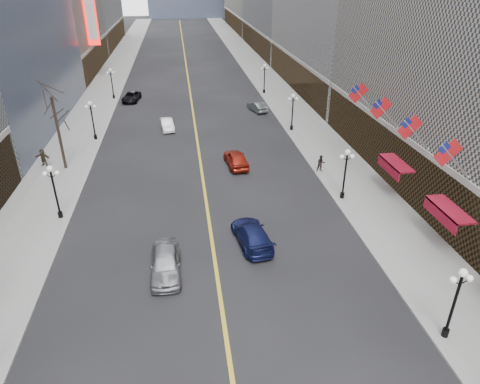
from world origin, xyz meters
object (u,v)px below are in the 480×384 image
object	(u,v)px
car_sb_near	(252,234)
car_nb_far	(131,97)
car_sb_far	(257,107)
streetlamp_west_1	(54,187)
streetlamp_east_0	(456,297)
streetlamp_east_1	(346,169)
streetlamp_east_3	(264,76)
streetlamp_west_2	(92,116)
streetlamp_west_3	(112,80)
streetlamp_east_2	(293,108)
car_nb_near	(165,263)
car_nb_mid	(167,124)
car_sb_mid	(236,159)

from	to	relation	value
car_sb_near	car_nb_far	bearing A→B (deg)	-81.17
car_sb_near	car_sb_far	xyz separation A→B (m)	(6.12, 32.31, -0.10)
streetlamp_west_1	car_sb_near	bearing A→B (deg)	-20.78
streetlamp_east_0	car_sb_far	xyz separation A→B (m)	(-2.80, 42.74, -2.23)
streetlamp_east_1	streetlamp_east_3	bearing A→B (deg)	90.00
streetlamp_west_2	streetlamp_east_3	bearing A→B (deg)	37.33
streetlamp_west_3	car_sb_near	distance (m)	44.14
streetlamp_east_0	streetlamp_east_3	world-z (taller)	same
streetlamp_east_2	car_sb_near	distance (m)	25.29
streetlamp_east_0	car_nb_near	world-z (taller)	streetlamp_east_0
streetlamp_east_3	streetlamp_west_2	size ratio (longest dim) A/B	1.00
car_nb_mid	car_nb_far	bearing A→B (deg)	103.80
streetlamp_west_1	car_nb_near	world-z (taller)	streetlamp_west_1
streetlamp_west_2	streetlamp_east_2	bearing A→B (deg)	0.00
streetlamp_west_1	streetlamp_west_3	world-z (taller)	same
streetlamp_west_3	car_nb_far	xyz separation A→B (m)	(2.80, -1.52, -2.23)
streetlamp_west_3	car_sb_mid	world-z (taller)	streetlamp_west_3
streetlamp_west_1	car_sb_far	xyz separation A→B (m)	(20.80, 26.74, -2.23)
car_sb_near	car_nb_near	bearing A→B (deg)	15.44
streetlamp_west_2	car_nb_mid	world-z (taller)	streetlamp_west_2
streetlamp_east_3	car_nb_far	bearing A→B (deg)	-175.82
car_nb_far	streetlamp_west_3	bearing A→B (deg)	159.86
streetlamp_east_0	streetlamp_west_1	distance (m)	28.51
streetlamp_east_1	car_nb_mid	xyz separation A→B (m)	(-15.30, 20.66, -2.23)
streetlamp_east_0	streetlamp_east_2	world-z (taller)	same
car_sb_mid	car_nb_near	bearing A→B (deg)	62.00
streetlamp_east_1	car_nb_near	world-z (taller)	streetlamp_east_1
streetlamp_west_2	car_sb_far	world-z (taller)	streetlamp_west_2
car_nb_near	car_sb_far	bearing A→B (deg)	70.29
streetlamp_east_1	car_sb_near	size ratio (longest dim) A/B	0.85
streetlamp_east_3	streetlamp_west_1	xyz separation A→B (m)	(-23.60, -36.00, 0.00)
streetlamp_east_0	car_nb_far	world-z (taller)	streetlamp_east_0
car_nb_near	streetlamp_east_0	bearing A→B (deg)	-27.62
streetlamp_east_1	streetlamp_east_2	world-z (taller)	same
streetlamp_west_3	car_nb_mid	size ratio (longest dim) A/B	1.12
car_nb_mid	car_nb_near	bearing A→B (deg)	-97.52
streetlamp_east_2	car_nb_mid	bearing A→B (deg)	170.12
car_nb_near	car_sb_far	distance (m)	37.05
streetlamp_west_3	car_nb_mid	bearing A→B (deg)	-61.57
car_nb_near	car_sb_near	world-z (taller)	car_nb_near
streetlamp_east_2	car_nb_far	xyz separation A→B (m)	(-20.80, 16.48, -2.23)
streetlamp_east_3	car_sb_mid	world-z (taller)	streetlamp_east_3
car_nb_mid	car_sb_mid	world-z (taller)	car_sb_mid
car_nb_far	streetlamp_east_3	bearing A→B (deg)	12.51
streetlamp_east_2	car_sb_far	distance (m)	9.45
car_nb_mid	car_nb_far	xyz separation A→B (m)	(-5.50, 13.82, 0.00)
car_nb_mid	car_sb_near	size ratio (longest dim) A/B	0.76
streetlamp_east_2	car_sb_far	xyz separation A→B (m)	(-2.80, 8.74, -2.23)
streetlamp_east_2	streetlamp_east_3	size ratio (longest dim) A/B	1.00
streetlamp_west_2	streetlamp_west_1	bearing A→B (deg)	-90.00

